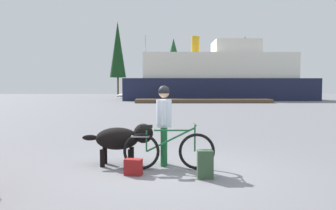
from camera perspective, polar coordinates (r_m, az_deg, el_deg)
ground_plane at (r=6.55m, az=0.84°, el=-11.37°), size 160.00×160.00×0.00m
bicycle at (r=6.63m, az=0.07°, el=-7.73°), size 1.82×0.44×0.92m
person_cyclist at (r=6.92m, az=-0.71°, el=-2.19°), size 0.32×0.53×1.67m
dog at (r=7.03m, az=-7.82°, el=-5.67°), size 1.48×0.54×0.87m
backpack at (r=6.06m, az=6.39°, el=-10.09°), size 0.28×0.20×0.51m
handbag_pannier at (r=6.30m, az=-5.97°, el=-10.55°), size 0.35×0.25×0.30m
dock_pier at (r=35.73m, az=6.02°, el=0.70°), size 14.41×2.41×0.40m
ferry_boat at (r=44.68m, az=8.54°, el=4.61°), size 24.06×8.67×8.36m
sailboat_moored at (r=50.06m, az=-3.87°, el=1.71°), size 8.68×2.43×9.49m
pine_tree_far_left at (r=59.73m, az=-8.63°, el=9.39°), size 2.84×2.84×13.21m
pine_tree_center at (r=59.11m, az=0.95°, el=7.47°), size 4.35×4.35×10.29m
pine_tree_far_right at (r=62.19m, az=13.05°, el=7.66°), size 3.85×3.85×10.92m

